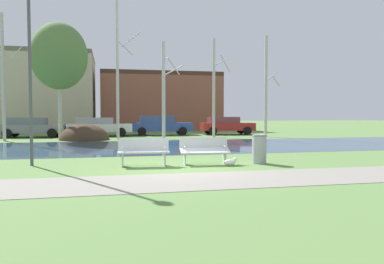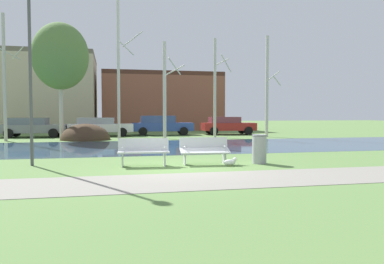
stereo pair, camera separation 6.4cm
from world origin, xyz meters
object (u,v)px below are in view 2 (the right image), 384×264
object	(u,v)px
parked_van_nearest_grey	(33,127)
parked_hatch_third_blue	(161,125)
parked_sedan_second_white	(100,126)
parked_wagon_fourth_red	(227,125)
trash_bin	(259,149)
streetlamp	(30,36)
bench_right	(204,150)
bench_left	(144,151)
seagull	(230,162)

from	to	relation	value
parked_van_nearest_grey	parked_hatch_third_blue	distance (m)	9.16
parked_sedan_second_white	parked_wagon_fourth_red	size ratio (longest dim) A/B	1.10
trash_bin	parked_wagon_fourth_red	bearing A→B (deg)	75.79
streetlamp	parked_wagon_fourth_red	world-z (taller)	streetlamp
bench_right	parked_van_nearest_grey	world-z (taller)	parked_van_nearest_grey
streetlamp	parked_van_nearest_grey	xyz separation A→B (m)	(-2.82, 15.30, -3.34)
parked_hatch_third_blue	streetlamp	bearing A→B (deg)	-111.42
bench_left	parked_van_nearest_grey	world-z (taller)	parked_van_nearest_grey
seagull	parked_van_nearest_grey	distance (m)	19.00
parked_van_nearest_grey	seagull	bearing A→B (deg)	-61.88
trash_bin	parked_sedan_second_white	bearing A→B (deg)	108.38
bench_right	streetlamp	size ratio (longest dim) A/B	0.26
parked_van_nearest_grey	parked_hatch_third_blue	bearing A→B (deg)	4.85
seagull	parked_sedan_second_white	xyz separation A→B (m)	(-4.37, 16.98, 0.60)
seagull	parked_hatch_third_blue	xyz separation A→B (m)	(0.18, 17.53, 0.65)
seagull	parked_van_nearest_grey	size ratio (longest dim) A/B	0.11
parked_van_nearest_grey	parked_sedan_second_white	xyz separation A→B (m)	(4.58, 0.23, 0.00)
bench_left	trash_bin	bearing A→B (deg)	-2.93
seagull	streetlamp	xyz separation A→B (m)	(-6.13, 1.45, 3.94)
parked_sedan_second_white	streetlamp	bearing A→B (deg)	-96.46
parked_van_nearest_grey	bench_left	bearing A→B (deg)	-68.76
bench_right	parked_hatch_third_blue	xyz separation A→B (m)	(0.87, 16.94, 0.31)
trash_bin	streetlamp	size ratio (longest dim) A/B	0.15
trash_bin	parked_sedan_second_white	world-z (taller)	parked_sedan_second_white
bench_left	parked_van_nearest_grey	size ratio (longest dim) A/B	0.37
bench_right	trash_bin	bearing A→B (deg)	-6.08
bench_left	parked_sedan_second_white	size ratio (longest dim) A/B	0.35
parked_wagon_fourth_red	parked_hatch_third_blue	bearing A→B (deg)	176.99
seagull	streetlamp	world-z (taller)	streetlamp
seagull	streetlamp	size ratio (longest dim) A/B	0.08
seagull	bench_right	bearing A→B (deg)	139.62
bench_left	seagull	world-z (taller)	bench_left
seagull	trash_bin	bearing A→B (deg)	19.07
parked_sedan_second_white	parked_hatch_third_blue	distance (m)	4.58
bench_left	seagull	xyz separation A→B (m)	(2.67, -0.59, -0.34)
parked_van_nearest_grey	parked_sedan_second_white	size ratio (longest dim) A/B	0.95
bench_right	trash_bin	size ratio (longest dim) A/B	1.71
bench_left	parked_sedan_second_white	bearing A→B (deg)	95.94
bench_left	parked_hatch_third_blue	xyz separation A→B (m)	(2.84, 16.94, 0.31)
parked_van_nearest_grey	parked_wagon_fourth_red	distance (m)	14.37
bench_right	parked_hatch_third_blue	bearing A→B (deg)	87.07
trash_bin	seagull	size ratio (longest dim) A/B	1.99
streetlamp	seagull	bearing A→B (deg)	-13.33
streetlamp	parked_sedan_second_white	bearing A→B (deg)	83.54
trash_bin	parked_wagon_fourth_red	size ratio (longest dim) A/B	0.23
streetlamp	parked_sedan_second_white	xyz separation A→B (m)	(1.76, 15.53, -3.34)
parked_wagon_fourth_red	bench_left	bearing A→B (deg)	-115.85
parked_wagon_fourth_red	parked_sedan_second_white	bearing A→B (deg)	-178.41
seagull	streetlamp	bearing A→B (deg)	166.67
parked_van_nearest_grey	parked_sedan_second_white	world-z (taller)	parked_sedan_second_white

